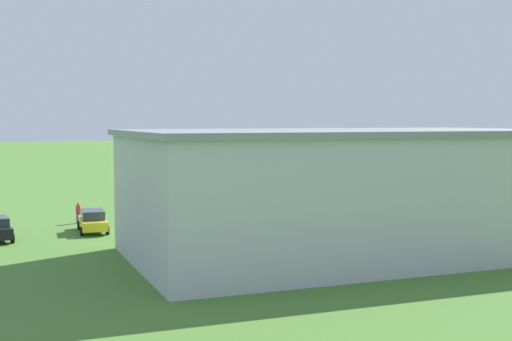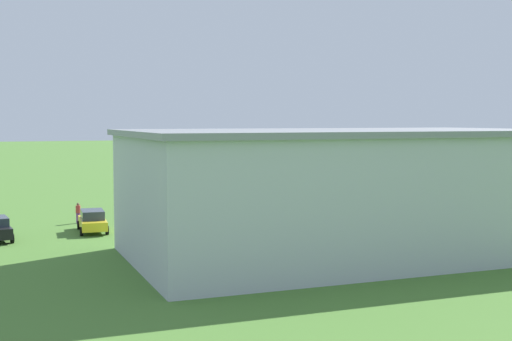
# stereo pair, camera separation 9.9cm
# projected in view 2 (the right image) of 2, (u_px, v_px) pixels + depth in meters

# --- Properties ---
(ground_plane) EXTENTS (400.00, 400.00, 0.00)m
(ground_plane) POSITION_uv_depth(u_px,v_px,m) (212.00, 191.00, 80.65)
(ground_plane) COLOR #47752D
(hangar) EXTENTS (26.44, 14.93, 7.71)m
(hangar) POSITION_uv_depth(u_px,v_px,m) (343.00, 192.00, 42.40)
(hangar) COLOR #B7BCC6
(hangar) RESTS_ON ground_plane
(biplane) EXTENTS (8.44, 6.91, 3.96)m
(biplane) POSITION_uv_depth(u_px,v_px,m) (239.00, 149.00, 77.58)
(biplane) COLOR silver
(car_blue) EXTENTS (2.06, 4.74, 1.61)m
(car_blue) POSITION_uv_depth(u_px,v_px,m) (380.00, 205.00, 60.11)
(car_blue) COLOR #23389E
(car_blue) RESTS_ON ground_plane
(car_yellow) EXTENTS (2.25, 4.66, 1.63)m
(car_yellow) POSITION_uv_depth(u_px,v_px,m) (92.00, 221.00, 50.97)
(car_yellow) COLOR gold
(car_yellow) RESTS_ON ground_plane
(person_watching_takeoff) EXTENTS (0.52, 0.52, 1.59)m
(person_watching_takeoff) POSITION_uv_depth(u_px,v_px,m) (410.00, 210.00, 57.28)
(person_watching_takeoff) COLOR orange
(person_watching_takeoff) RESTS_ON ground_plane
(person_walking_on_apron) EXTENTS (0.45, 0.45, 1.63)m
(person_walking_on_apron) POSITION_uv_depth(u_px,v_px,m) (418.00, 208.00, 58.33)
(person_walking_on_apron) COLOR #33723F
(person_walking_on_apron) RESTS_ON ground_plane
(person_by_parked_cars) EXTENTS (0.45, 0.45, 1.65)m
(person_by_parked_cars) POSITION_uv_depth(u_px,v_px,m) (78.00, 213.00, 55.27)
(person_by_parked_cars) COLOR #72338C
(person_by_parked_cars) RESTS_ON ground_plane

